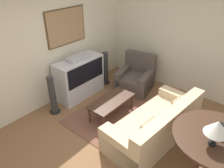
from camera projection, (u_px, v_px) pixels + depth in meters
ground_plane at (118, 142)px, 4.18m from camera, size 12.00×12.00×0.00m
wall_back at (41, 49)px, 4.68m from camera, size 12.00×0.10×2.70m
wall_right at (187, 40)px, 5.24m from camera, size 0.06×12.00×2.70m
area_rug at (114, 114)px, 4.93m from camera, size 1.97×1.45×0.01m
tv at (80, 77)px, 5.37m from camera, size 1.23×0.52×1.07m
couch at (156, 126)px, 4.16m from camera, size 2.12×1.07×0.79m
armchair at (136, 79)px, 5.75m from camera, size 1.04×1.00×0.92m
coffee_table at (112, 102)px, 4.70m from camera, size 1.07×0.49×0.41m
console_table at (216, 140)px, 3.20m from camera, size 1.28×1.28×0.81m
table_lamp at (217, 128)px, 2.89m from camera, size 0.32×0.32×0.41m
mantel_clock at (220, 129)px, 3.17m from camera, size 0.13×0.10×0.17m
speaker_tower_left at (53, 96)px, 4.78m from camera, size 0.25×0.25×0.91m
speaker_tower_right at (105, 69)px, 5.95m from camera, size 0.25×0.25×0.91m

